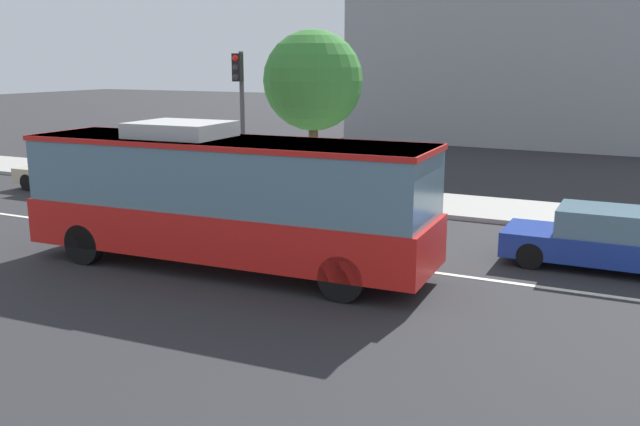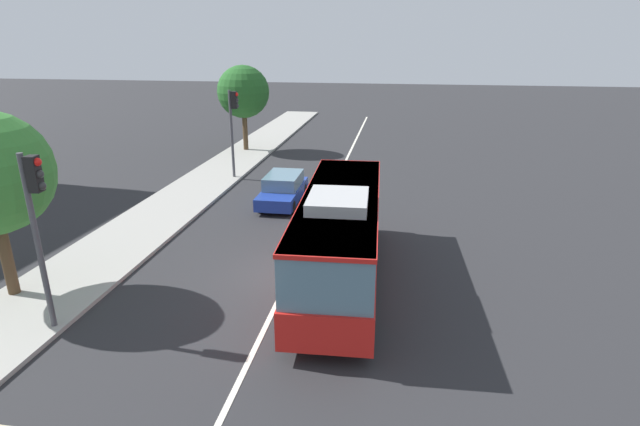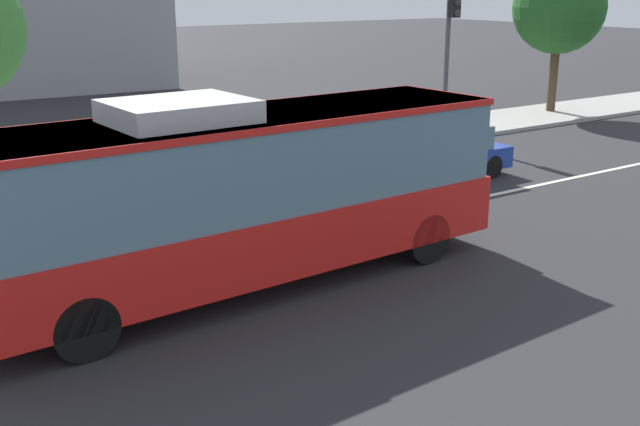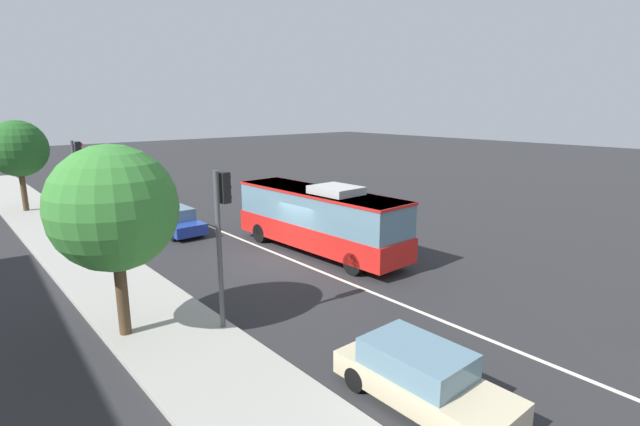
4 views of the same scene
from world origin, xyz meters
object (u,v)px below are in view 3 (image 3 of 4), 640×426
Objects in this scene: street_tree_kerbside_centre at (559,8)px; sedan_blue at (435,153)px; traffic_light_mid_block at (451,36)px; transit_bus at (244,188)px.

sedan_blue is at bearing -154.36° from street_tree_kerbside_centre.
street_tree_kerbside_centre is at bearing 107.46° from traffic_light_mid_block.
street_tree_kerbside_centre reaches higher than transit_bus.
traffic_light_mid_block is (12.14, 7.72, 1.75)m from transit_bus.
transit_bus is at bearing 25.46° from sedan_blue.
street_tree_kerbside_centre is (11.57, 5.55, 3.60)m from sedan_blue.
transit_bus is at bearing -154.34° from street_tree_kerbside_centre.
sedan_blue is (8.15, 3.92, -1.09)m from transit_bus.
sedan_blue is 13.32m from street_tree_kerbside_centre.
traffic_light_mid_block reaches higher than sedan_blue.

